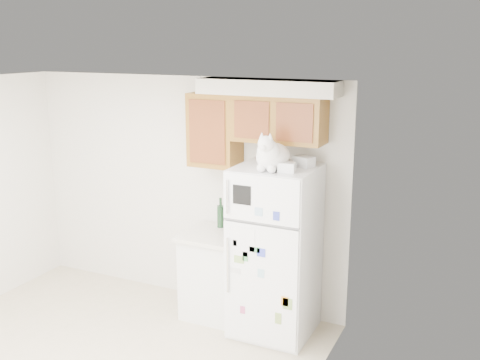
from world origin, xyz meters
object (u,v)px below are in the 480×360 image
Objects in this scene: bottle_amber at (228,216)px; storage_box_front at (287,167)px; refrigerator at (275,252)px; base_counter at (216,274)px; storage_box_back at (304,162)px; cat at (272,155)px; bottle_green at (221,213)px.

storage_box_front is at bearing -24.25° from bottle_amber.
storage_box_front is 0.45× the size of bottle_amber.
refrigerator is 1.85× the size of base_counter.
storage_box_back is at bearing 3.42° from base_counter.
base_counter is at bearing -128.74° from bottle_amber.
storage_box_front is (0.86, -0.23, 1.28)m from base_counter.
base_counter is 1.73× the size of cat.
base_counter is 0.64m from bottle_amber.
cat is 0.36m from storage_box_back.
storage_box_front is (0.16, -0.03, -0.10)m from cat.
cat is (0.70, -0.21, 1.38)m from base_counter.
refrigerator reaches higher than bottle_amber.
refrigerator is 1.00m from cat.
storage_box_back reaches higher than bottle_green.
storage_box_back is (0.22, 0.26, -0.09)m from cat.
bottle_green is at bearing 160.28° from refrigerator.
cat is at bearing 162.45° from storage_box_front.
storage_box_front is (-0.06, -0.29, -0.01)m from storage_box_back.
bottle_green is (-0.96, 0.13, -0.67)m from storage_box_back.
cat is at bearing -27.62° from bottle_amber.
base_counter is 1.56m from cat.
refrigerator is at bearing 128.51° from storage_box_front.
storage_box_front is at bearing -9.81° from cat.
cat reaches higher than bottle_green.
base_counter is at bearing -78.96° from bottle_green.
base_counter is 1.56m from storage_box_front.
refrigerator is 9.44× the size of storage_box_back.
bottle_green is (-0.73, 0.39, -0.76)m from cat.
bottle_green is at bearing 101.04° from base_counter.
bottle_amber is at bearing -163.60° from storage_box_back.
storage_box_back is at bearing -3.89° from bottle_amber.
bottle_amber is at bearing 148.01° from storage_box_front.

